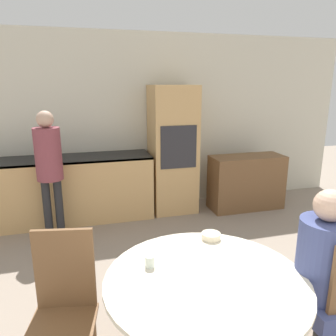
{
  "coord_description": "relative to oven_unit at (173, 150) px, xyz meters",
  "views": [
    {
      "loc": [
        -0.87,
        -0.2,
        1.89
      ],
      "look_at": [
        -0.05,
        2.74,
        1.09
      ],
      "focal_mm": 35.0,
      "sensor_mm": 36.0,
      "label": 1
    }
  ],
  "objects": [
    {
      "name": "dining_table",
      "position": [
        -0.64,
        -2.92,
        -0.41
      ],
      "size": [
        1.24,
        1.24,
        0.74
      ],
      "color": "brown",
      "rests_on": "ground_plane"
    },
    {
      "name": "cup",
      "position": [
        -0.94,
        -2.7,
        -0.15
      ],
      "size": [
        0.06,
        0.06,
        0.08
      ],
      "color": "silver",
      "rests_on": "dining_table"
    },
    {
      "name": "kitchen_counter",
      "position": [
        -1.7,
        -0.01,
        -0.46
      ],
      "size": [
        2.67,
        0.6,
        0.9
      ],
      "color": "tan",
      "rests_on": "ground_plane"
    },
    {
      "name": "person_standing",
      "position": [
        -1.69,
        -0.5,
        0.05
      ],
      "size": [
        0.31,
        0.31,
        1.58
      ],
      "color": "#262628",
      "rests_on": "ground_plane"
    },
    {
      "name": "person_seated",
      "position": [
        0.1,
        -3.05,
        -0.18
      ],
      "size": [
        0.33,
        0.39,
        1.28
      ],
      "color": "#262628",
      "rests_on": "ground_plane"
    },
    {
      "name": "bowl_near",
      "position": [
        -0.41,
        -2.45,
        -0.16
      ],
      "size": [
        0.14,
        0.14,
        0.05
      ],
      "color": "beige",
      "rests_on": "dining_table"
    },
    {
      "name": "wall_back",
      "position": [
        -0.46,
        0.34,
        0.37
      ],
      "size": [
        6.83,
        0.05,
        2.6
      ],
      "color": "beige",
      "rests_on": "ground_plane"
    },
    {
      "name": "sideboard",
      "position": [
        1.1,
        -0.24,
        -0.52
      ],
      "size": [
        1.12,
        0.45,
        0.82
      ],
      "color": "brown",
      "rests_on": "ground_plane"
    },
    {
      "name": "oven_unit",
      "position": [
        0.0,
        0.0,
        0.0
      ],
      "size": [
        0.65,
        0.59,
        1.86
      ],
      "color": "tan",
      "rests_on": "ground_plane"
    },
    {
      "name": "chair_far_left",
      "position": [
        -1.49,
        -2.65,
        -0.37
      ],
      "size": [
        0.47,
        0.47,
        1.01
      ],
      "rotation": [
        0.0,
        0.0,
        6.09
      ],
      "color": "brown",
      "rests_on": "ground_plane"
    }
  ]
}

